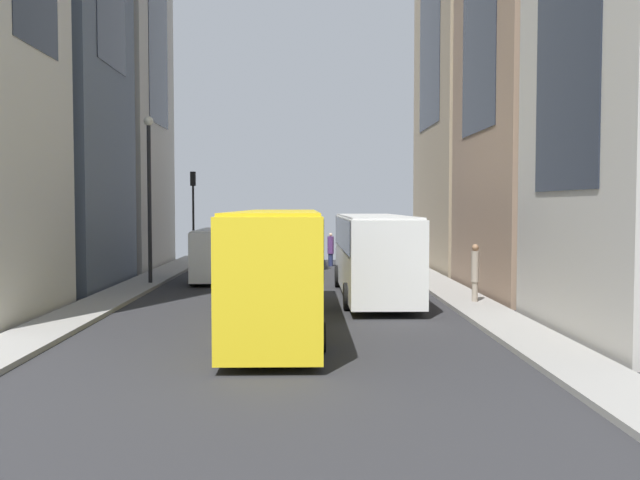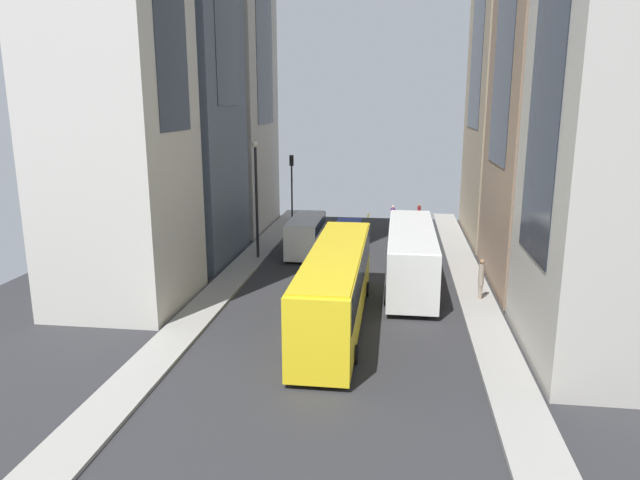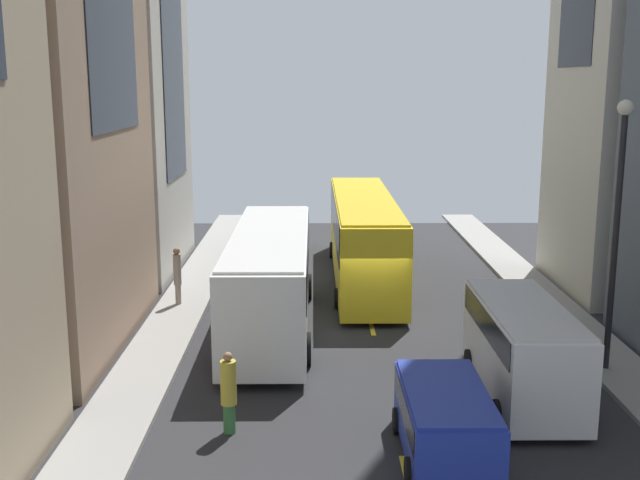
# 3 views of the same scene
# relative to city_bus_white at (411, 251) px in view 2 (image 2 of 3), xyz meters

# --- Properties ---
(ground_plane) EXTENTS (39.78, 39.78, 0.00)m
(ground_plane) POSITION_rel_city_bus_white_xyz_m (3.50, 0.08, -2.01)
(ground_plane) COLOR #28282B
(sidewalk_west) EXTENTS (1.88, 44.00, 0.15)m
(sidewalk_west) POSITION_rel_city_bus_white_xyz_m (-3.46, 0.08, -1.93)
(sidewalk_west) COLOR gray
(sidewalk_west) RESTS_ON ground
(sidewalk_east) EXTENTS (1.88, 44.00, 0.15)m
(sidewalk_east) POSITION_rel_city_bus_white_xyz_m (10.45, 0.08, -1.93)
(sidewalk_east) COLOR gray
(sidewalk_east) RESTS_ON ground
(lane_stripe_0) EXTENTS (0.16, 2.00, 0.01)m
(lane_stripe_0) POSITION_rel_city_bus_white_xyz_m (3.50, -20.92, -2.00)
(lane_stripe_0) COLOR yellow
(lane_stripe_0) RESTS_ON ground
(lane_stripe_1) EXTENTS (0.16, 2.00, 0.01)m
(lane_stripe_1) POSITION_rel_city_bus_white_xyz_m (3.50, -10.42, -2.00)
(lane_stripe_1) COLOR yellow
(lane_stripe_1) RESTS_ON ground
(lane_stripe_2) EXTENTS (0.16, 2.00, 0.01)m
(lane_stripe_2) POSITION_rel_city_bus_white_xyz_m (3.50, 0.08, -2.00)
(lane_stripe_2) COLOR yellow
(lane_stripe_2) RESTS_ON ground
(lane_stripe_3) EXTENTS (0.16, 2.00, 0.01)m
(lane_stripe_3) POSITION_rel_city_bus_white_xyz_m (3.50, 10.58, -2.00)
(lane_stripe_3) COLOR yellow
(lane_stripe_3) RESTS_ON ground
(building_west_1) EXTENTS (7.49, 10.28, 30.55)m
(building_west_1) POSITION_rel_city_bus_white_xyz_m (-8.31, -1.44, 13.27)
(building_west_1) COLOR #937760
(building_west_1) RESTS_ON ground
(city_bus_white) EXTENTS (2.81, 11.57, 3.35)m
(city_bus_white) POSITION_rel_city_bus_white_xyz_m (0.00, 0.00, 0.00)
(city_bus_white) COLOR silver
(city_bus_white) RESTS_ON ground
(streetcar_yellow) EXTENTS (2.70, 13.59, 3.59)m
(streetcar_yellow) POSITION_rel_city_bus_white_xyz_m (3.60, 6.54, 0.12)
(streetcar_yellow) COLOR yellow
(streetcar_yellow) RESTS_ON ground
(delivery_van_white) EXTENTS (2.25, 5.83, 2.58)m
(delivery_van_white) POSITION_rel_city_bus_white_xyz_m (7.04, -6.14, -0.49)
(delivery_van_white) COLOR white
(delivery_van_white) RESTS_ON ground
(car_blue_0) EXTENTS (2.07, 4.05, 1.62)m
(car_blue_0) POSITION_rel_city_bus_white_xyz_m (4.44, -9.45, -1.06)
(car_blue_0) COLOR #2338AD
(car_blue_0) RESTS_ON ground
(pedestrian_waiting_curb) EXTENTS (0.39, 0.39, 2.06)m
(pedestrian_waiting_curb) POSITION_rel_city_bus_white_xyz_m (-0.56, -8.18, -0.93)
(pedestrian_waiting_curb) COLOR #336B38
(pedestrian_waiting_curb) RESTS_ON ground
(pedestrian_crossing_mid) EXTENTS (0.29, 0.29, 2.16)m
(pedestrian_crossing_mid) POSITION_rel_city_bus_white_xyz_m (-3.60, 2.44, -0.68)
(pedestrian_crossing_mid) COLOR gray
(pedestrian_crossing_mid) RESTS_ON ground
(pedestrian_walking_far) EXTENTS (0.28, 0.28, 2.20)m
(pedestrian_walking_far) POSITION_rel_city_bus_white_xyz_m (-0.93, -14.96, -0.82)
(pedestrian_walking_far) COLOR navy
(pedestrian_walking_far) RESTS_ON ground
(pedestrian_crossing_near) EXTENTS (0.39, 0.39, 2.05)m
(pedestrian_crossing_near) POSITION_rel_city_bus_white_xyz_m (1.19, -14.79, -0.93)
(pedestrian_crossing_near) COLOR navy
(pedestrian_crossing_near) RESTS_ON ground
(traffic_light_near_corner) EXTENTS (0.32, 0.44, 5.75)m
(traffic_light_near_corner) POSITION_rel_city_bus_white_xyz_m (9.91, -16.55, 2.15)
(traffic_light_near_corner) COLOR black
(traffic_light_near_corner) RESTS_ON ground
(streetlamp_near) EXTENTS (0.44, 0.44, 7.72)m
(streetlamp_near) POSITION_rel_city_bus_white_xyz_m (10.01, -4.30, 2.82)
(streetlamp_near) COLOR black
(streetlamp_near) RESTS_ON ground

